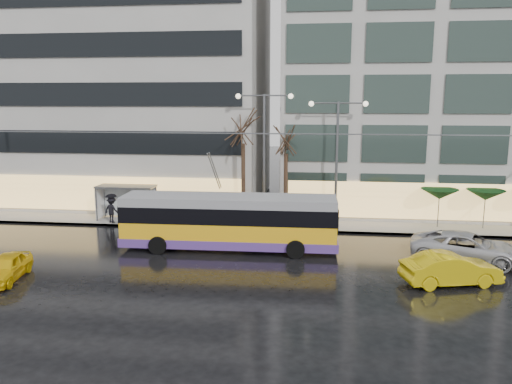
% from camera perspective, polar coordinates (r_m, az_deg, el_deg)
% --- Properties ---
extents(ground, '(140.00, 140.00, 0.00)m').
position_cam_1_polar(ground, '(25.78, -6.12, -9.50)').
color(ground, black).
rests_on(ground, ground).
extents(sidewalk, '(80.00, 10.00, 0.15)m').
position_cam_1_polar(sidewalk, '(38.74, 1.40, -2.46)').
color(sidewalk, gray).
rests_on(sidewalk, ground).
extents(kerb, '(80.00, 0.10, 0.15)m').
position_cam_1_polar(kerb, '(33.96, 0.60, -4.33)').
color(kerb, slate).
rests_on(kerb, ground).
extents(building_left, '(34.00, 14.00, 22.00)m').
position_cam_1_polar(building_left, '(47.77, -20.52, 12.74)').
color(building_left, '#A2A09B').
rests_on(building_left, sidewalk).
extents(building_right, '(32.00, 14.00, 25.00)m').
position_cam_1_polar(building_right, '(44.80, 25.14, 14.53)').
color(building_right, '#A2A09B').
rests_on(building_right, sidewalk).
extents(trolleybus, '(12.69, 5.01, 5.86)m').
position_cam_1_polar(trolleybus, '(29.54, -3.10, -3.61)').
color(trolleybus, '#F2AE15').
rests_on(trolleybus, ground).
extents(catenary, '(42.24, 5.12, 7.00)m').
position_cam_1_polar(catenary, '(32.16, -1.37, 2.42)').
color(catenary, '#595B60').
rests_on(catenary, ground).
extents(bus_shelter, '(4.20, 1.60, 2.51)m').
position_cam_1_polar(bus_shelter, '(37.62, -15.04, -0.28)').
color(bus_shelter, '#595B60').
rests_on(bus_shelter, sidewalk).
extents(street_lamp_near, '(3.96, 0.36, 9.03)m').
position_cam_1_polar(street_lamp_near, '(34.67, 0.94, 5.91)').
color(street_lamp_near, '#595B60').
rests_on(street_lamp_near, sidewalk).
extents(street_lamp_far, '(3.96, 0.36, 8.53)m').
position_cam_1_polar(street_lamp_far, '(34.54, 9.25, 5.29)').
color(street_lamp_far, '#595B60').
rests_on(street_lamp_far, sidewalk).
extents(tree_a, '(3.20, 3.20, 8.40)m').
position_cam_1_polar(tree_a, '(34.98, -1.49, 7.75)').
color(tree_a, black).
rests_on(tree_a, sidewalk).
extents(tree_b, '(3.20, 3.20, 7.70)m').
position_cam_1_polar(tree_b, '(34.91, 3.47, 6.59)').
color(tree_b, black).
rests_on(tree_b, sidewalk).
extents(parasol_a, '(2.50, 2.50, 2.65)m').
position_cam_1_polar(parasol_a, '(36.15, 20.23, -0.22)').
color(parasol_a, '#595B60').
rests_on(parasol_a, sidewalk).
extents(parasol_b, '(2.50, 2.50, 2.65)m').
position_cam_1_polar(parasol_b, '(36.97, 24.76, -0.32)').
color(parasol_b, '#595B60').
rests_on(parasol_b, sidewalk).
extents(taxi_a, '(2.12, 3.99, 1.29)m').
position_cam_1_polar(taxi_a, '(27.75, -26.72, -7.73)').
color(taxi_a, yellow).
rests_on(taxi_a, ground).
extents(taxi_b, '(4.94, 2.76, 1.54)m').
position_cam_1_polar(taxi_b, '(26.03, 21.36, -8.20)').
color(taxi_b, gold).
rests_on(taxi_b, ground).
extents(sedan_silver, '(6.45, 4.33, 1.64)m').
position_cam_1_polar(sedan_silver, '(29.74, 22.97, -5.89)').
color(sedan_silver, '#B9B8BE').
rests_on(sedan_silver, ground).
extents(pedestrian_a, '(1.23, 1.24, 2.19)m').
position_cam_1_polar(pedestrian_a, '(35.19, -9.73, -1.43)').
color(pedestrian_a, black).
rests_on(pedestrian_a, sidewalk).
extents(pedestrian_b, '(0.89, 0.73, 1.71)m').
position_cam_1_polar(pedestrian_b, '(36.36, -7.78, -1.92)').
color(pedestrian_b, black).
rests_on(pedestrian_b, sidewalk).
extents(pedestrian_c, '(1.36, 1.04, 2.11)m').
position_cam_1_polar(pedestrian_c, '(36.82, -16.17, -1.66)').
color(pedestrian_c, black).
rests_on(pedestrian_c, sidewalk).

